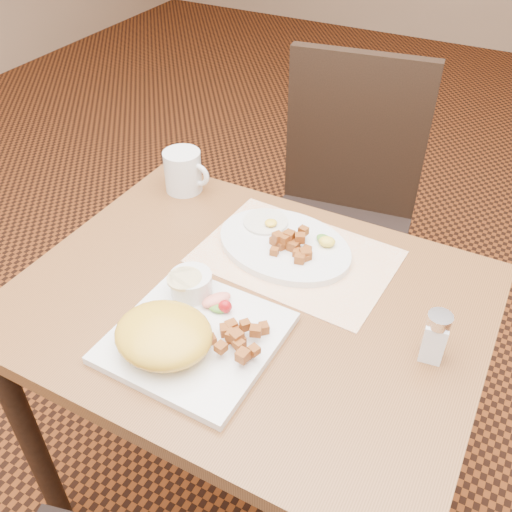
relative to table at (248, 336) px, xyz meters
The scene contains 15 objects.
ground 0.64m from the table, ahead, with size 8.00×8.00×0.00m, color black.
table is the anchor object (origin of this frame).
chair_far 0.70m from the table, 94.45° to the left, with size 0.48×0.49×0.97m.
placemat 0.20m from the table, 78.96° to the left, with size 0.40×0.28×0.00m, color white.
plate_square 0.19m from the table, 101.12° to the right, with size 0.28×0.28×0.02m, color silver.
plate_oval 0.21m from the table, 91.23° to the left, with size 0.30×0.23×0.02m, color silver, non-canonical shape.
hollandaise_mound 0.25m from the table, 107.29° to the right, with size 0.18×0.16×0.06m.
ramekin 0.18m from the table, 150.35° to the right, with size 0.08×0.09×0.04m.
garnish_sq 0.15m from the table, 113.65° to the right, with size 0.07×0.07×0.03m.
fried_egg 0.26m from the table, 108.05° to the left, with size 0.10×0.10×0.02m.
garnish_ov 0.26m from the table, 69.71° to the left, with size 0.06×0.05×0.02m.
salt_shaker 0.39m from the table, ahead, with size 0.05×0.05×0.10m.
coffee_mug 0.45m from the table, 140.19° to the left, with size 0.12×0.09×0.10m.
home_fries_sq 0.20m from the table, 68.34° to the right, with size 0.11×0.11×0.03m.
home_fries_ov 0.21m from the table, 82.17° to the left, with size 0.10×0.09×0.04m.
Camera 1 is at (0.40, -0.71, 1.52)m, focal length 40.00 mm.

